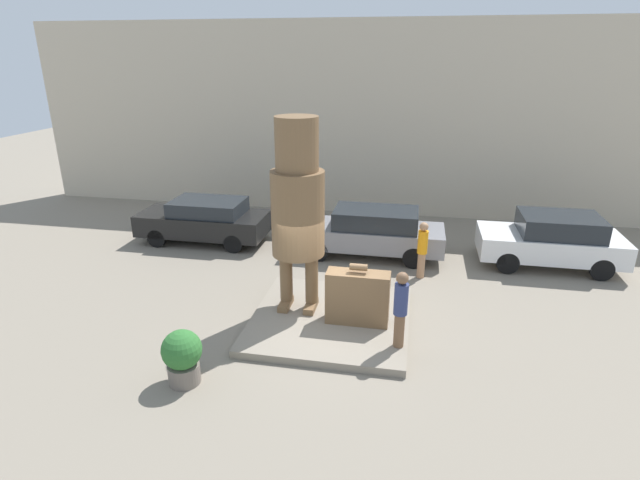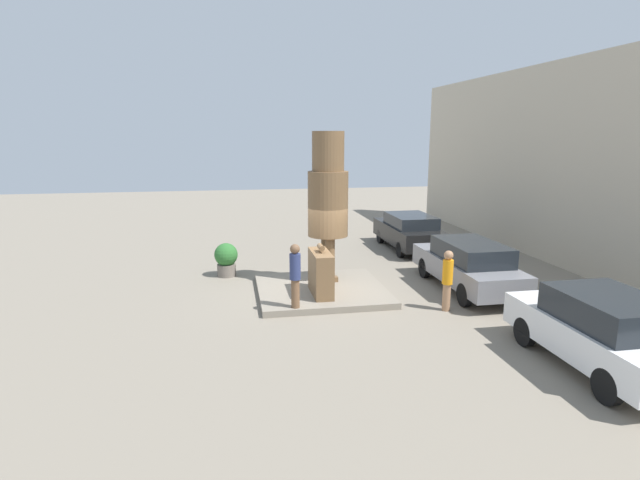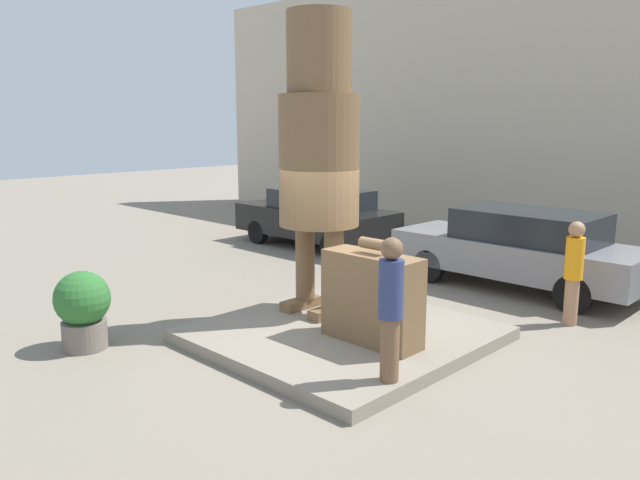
{
  "view_description": "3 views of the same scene",
  "coord_description": "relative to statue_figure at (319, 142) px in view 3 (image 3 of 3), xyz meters",
  "views": [
    {
      "loc": [
        1.77,
        -10.49,
        6.14
      ],
      "look_at": [
        -0.28,
        0.12,
        2.08
      ],
      "focal_mm": 28.0,
      "sensor_mm": 36.0,
      "label": 1
    },
    {
      "loc": [
        14.34,
        -2.65,
        4.74
      ],
      "look_at": [
        0.0,
        -0.04,
        1.66
      ],
      "focal_mm": 28.0,
      "sensor_mm": 36.0,
      "label": 2
    },
    {
      "loc": [
        5.97,
        -6.59,
        3.26
      ],
      "look_at": [
        -0.46,
        -0.02,
        1.47
      ],
      "focal_mm": 35.0,
      "sensor_mm": 36.0,
      "label": 3
    }
  ],
  "objects": [
    {
      "name": "giant_suitcase",
      "position": [
        1.52,
        -0.51,
        -2.09
      ],
      "size": [
        1.46,
        0.52,
        1.48
      ],
      "color": "brown",
      "rests_on": "pedestal"
    },
    {
      "name": "statue_figure",
      "position": [
        0.0,
        0.0,
        0.0
      ],
      "size": [
        1.26,
        1.26,
        4.67
      ],
      "color": "brown",
      "rests_on": "pedestal"
    },
    {
      "name": "pedestal",
      "position": [
        0.86,
        -0.37,
        -2.82
      ],
      "size": [
        3.74,
        3.83,
        0.19
      ],
      "color": "gray",
      "rests_on": "ground_plane"
    },
    {
      "name": "planter_pot",
      "position": [
        -1.58,
        -3.22,
        -2.3
      ],
      "size": [
        0.79,
        0.79,
        1.14
      ],
      "color": "#70665B",
      "rests_on": "ground_plane"
    },
    {
      "name": "parked_car_grey",
      "position": [
        1.36,
        4.15,
        -2.09
      ],
      "size": [
        4.76,
        1.72,
        1.56
      ],
      "rotation": [
        0.0,
        0.0,
        3.14
      ],
      "color": "gray",
      "rests_on": "ground_plane"
    },
    {
      "name": "parked_car_black",
      "position": [
        -4.35,
        4.34,
        -2.12
      ],
      "size": [
        4.36,
        1.79,
        1.5
      ],
      "rotation": [
        0.0,
        0.0,
        3.14
      ],
      "color": "black",
      "rests_on": "ground_plane"
    },
    {
      "name": "ground_plane",
      "position": [
        0.86,
        -0.37,
        -2.92
      ],
      "size": [
        60.0,
        60.0,
        0.0
      ],
      "primitive_type": "plane",
      "color": "gray"
    },
    {
      "name": "worker_hivis",
      "position": [
        2.99,
        2.73,
        -1.99
      ],
      "size": [
        0.29,
        0.29,
        1.69
      ],
      "color": "#A87A56",
      "rests_on": "ground_plane"
    },
    {
      "name": "building_backdrop",
      "position": [
        0.86,
        9.02,
        0.77
      ],
      "size": [
        28.0,
        0.6,
        7.38
      ],
      "color": "beige",
      "rests_on": "ground_plane"
    },
    {
      "name": "tourist",
      "position": [
        2.53,
        -1.38,
        -1.77
      ],
      "size": [
        0.3,
        0.3,
        1.75
      ],
      "color": "brown",
      "rests_on": "pedestal"
    }
  ]
}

